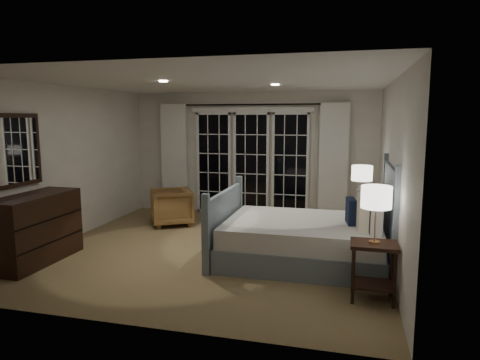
% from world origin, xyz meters
% --- Properties ---
extents(floor, '(5.00, 5.00, 0.00)m').
position_xyz_m(floor, '(0.00, 0.00, 0.00)').
color(floor, olive).
rests_on(floor, ground).
extents(ceiling, '(5.00, 5.00, 0.00)m').
position_xyz_m(ceiling, '(0.00, 0.00, 2.50)').
color(ceiling, silver).
rests_on(ceiling, wall_back).
extents(wall_left, '(0.02, 5.00, 2.50)m').
position_xyz_m(wall_left, '(-2.50, 0.00, 1.25)').
color(wall_left, beige).
rests_on(wall_left, floor).
extents(wall_right, '(0.02, 5.00, 2.50)m').
position_xyz_m(wall_right, '(2.50, 0.00, 1.25)').
color(wall_right, beige).
rests_on(wall_right, floor).
extents(wall_back, '(5.00, 0.02, 2.50)m').
position_xyz_m(wall_back, '(0.00, 2.50, 1.25)').
color(wall_back, beige).
rests_on(wall_back, floor).
extents(wall_front, '(5.00, 0.02, 2.50)m').
position_xyz_m(wall_front, '(0.00, -2.50, 1.25)').
color(wall_front, beige).
rests_on(wall_front, floor).
extents(french_doors, '(2.50, 0.04, 2.20)m').
position_xyz_m(french_doors, '(0.00, 2.46, 1.09)').
color(french_doors, black).
rests_on(french_doors, wall_back).
extents(curtain_rod, '(3.50, 0.03, 0.03)m').
position_xyz_m(curtain_rod, '(0.00, 2.40, 2.25)').
color(curtain_rod, black).
rests_on(curtain_rod, wall_back).
extents(curtain_left, '(0.55, 0.10, 2.25)m').
position_xyz_m(curtain_left, '(-1.65, 2.38, 1.15)').
color(curtain_left, silver).
rests_on(curtain_left, curtain_rod).
extents(curtain_right, '(0.55, 0.10, 2.25)m').
position_xyz_m(curtain_right, '(1.65, 2.38, 1.15)').
color(curtain_right, silver).
rests_on(curtain_right, curtain_rod).
extents(downlight_a, '(0.12, 0.12, 0.01)m').
position_xyz_m(downlight_a, '(0.80, 0.60, 2.49)').
color(downlight_a, white).
rests_on(downlight_a, ceiling).
extents(downlight_b, '(0.12, 0.12, 0.01)m').
position_xyz_m(downlight_b, '(-0.60, -0.40, 2.49)').
color(downlight_b, white).
rests_on(downlight_b, ceiling).
extents(bed, '(2.33, 1.68, 1.36)m').
position_xyz_m(bed, '(1.41, -0.19, 0.34)').
color(bed, slate).
rests_on(bed, floor).
extents(nightstand_left, '(0.50, 0.40, 0.65)m').
position_xyz_m(nightstand_left, '(2.23, -1.31, 0.43)').
color(nightstand_left, black).
rests_on(nightstand_left, floor).
extents(nightstand_right, '(0.46, 0.37, 0.60)m').
position_xyz_m(nightstand_right, '(2.15, 1.05, 0.39)').
color(nightstand_right, black).
rests_on(nightstand_right, floor).
extents(lamp_left, '(0.32, 0.32, 0.62)m').
position_xyz_m(lamp_left, '(2.23, -1.31, 1.15)').
color(lamp_left, tan).
rests_on(lamp_left, nightstand_left).
extents(lamp_right, '(0.33, 0.33, 0.63)m').
position_xyz_m(lamp_right, '(2.15, 1.05, 1.11)').
color(lamp_right, tan).
rests_on(lamp_right, nightstand_right).
extents(armchair, '(1.01, 1.00, 0.68)m').
position_xyz_m(armchair, '(-1.25, 1.26, 0.34)').
color(armchair, brown).
rests_on(armchair, floor).
extents(dresser, '(0.57, 1.34, 0.95)m').
position_xyz_m(dresser, '(-2.23, -1.16, 0.47)').
color(dresser, black).
rests_on(dresser, floor).
extents(mirror, '(0.05, 0.85, 1.00)m').
position_xyz_m(mirror, '(-2.47, -1.16, 1.55)').
color(mirror, black).
rests_on(mirror, wall_left).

